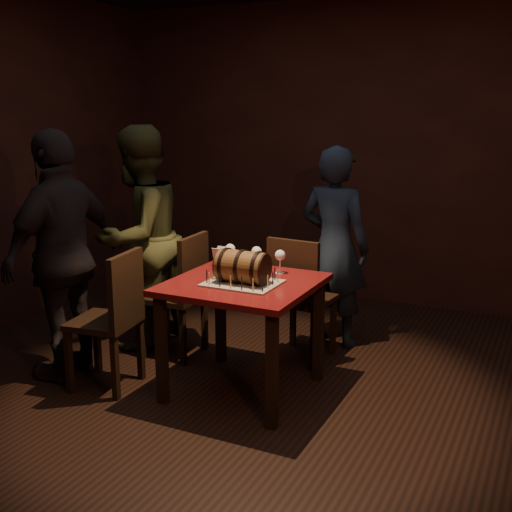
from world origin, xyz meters
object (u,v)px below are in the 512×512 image
pint_of_ale (232,262)px  chair_back (299,293)px  wine_glass_mid (257,253)px  person_left_rear (139,238)px  barrel_cake (242,267)px  person_left_front (64,256)px  chair_left_front (114,313)px  person_back (335,247)px  wine_glass_left (230,250)px  pub_table (243,298)px  chair_left_rear (182,289)px  wine_glass_right (280,256)px

pint_of_ale → chair_back: (0.30, 0.46, -0.30)m
wine_glass_mid → person_left_rear: person_left_rear is taller
barrel_cake → person_left_front: 1.26m
barrel_cake → chair_left_front: 0.92m
chair_back → barrel_cake: bearing=-98.4°
chair_back → person_back: bearing=77.4°
wine_glass_left → person_left_rear: 0.87m
pub_table → chair_back: size_ratio=0.97×
wine_glass_mid → pub_table: bearing=-80.0°
pint_of_ale → chair_back: size_ratio=0.16×
chair_back → chair_left_rear: same height
pint_of_ale → person_left_front: bearing=-155.7°
wine_glass_right → pint_of_ale: bearing=-160.1°
barrel_cake → wine_glass_mid: 0.38m
pub_table → wine_glass_right: (0.13, 0.28, 0.23)m
wine_glass_mid → chair_left_front: size_ratio=0.17×
barrel_cake → person_back: person_back is taller
pint_of_ale → wine_glass_left: bearing=123.1°
barrel_cake → chair_left_rear: size_ratio=0.40×
person_back → person_left_rear: size_ratio=0.91×
barrel_cake → chair_left_rear: barrel_cake is taller
wine_glass_mid → wine_glass_right: size_ratio=1.00×
barrel_cake → chair_back: size_ratio=0.40×
pint_of_ale → person_left_rear: person_left_rear is taller
pub_table → wine_glass_mid: (-0.05, 0.31, 0.23)m
chair_back → wine_glass_left: bearing=-139.8°
wine_glass_mid → person_left_front: bearing=-152.3°
wine_glass_mid → chair_left_front: (-0.73, -0.64, -0.34)m
wine_glass_mid → chair_back: bearing=60.2°
person_left_front → pint_of_ale: bearing=117.1°
person_back → person_left_front: person_left_front is taller
chair_left_rear → chair_back: bearing=19.2°
chair_left_rear → wine_glass_mid: bearing=-3.3°
chair_left_front → person_back: size_ratio=0.60×
wine_glass_right → pint_of_ale: wine_glass_right is taller
wine_glass_right → pint_of_ale: 0.32m
pint_of_ale → chair_left_rear: chair_left_rear is taller
wine_glass_mid → person_back: size_ratio=0.10×
person_back → person_left_rear: (-1.34, -0.67, 0.07)m
wine_glass_left → pint_of_ale: 0.16m
barrel_cake → chair_back: (0.10, 0.69, -0.34)m
wine_glass_right → chair_left_rear: bearing=175.5°
wine_glass_right → pint_of_ale: (-0.30, -0.11, -0.05)m
person_left_rear → pub_table: bearing=72.7°
wine_glass_left → chair_left_rear: (-0.43, 0.04, -0.35)m
wine_glass_mid → person_left_front: (-1.15, -0.61, -0.02)m
person_back → wine_glass_right: bearing=91.2°
person_left_rear → person_left_front: same height
chair_left_rear → pub_table: bearing=-27.0°
wine_glass_mid → wine_glass_right: same height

